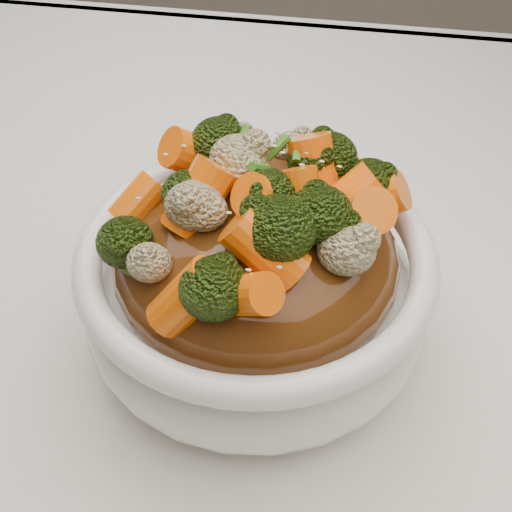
# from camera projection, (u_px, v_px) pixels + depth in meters

# --- Properties ---
(tablecloth) EXTENTS (1.20, 0.80, 0.04)m
(tablecloth) POSITION_uv_depth(u_px,v_px,m) (328.00, 321.00, 0.49)
(tablecloth) COLOR white
(tablecloth) RESTS_ON dining_table
(bowl) EXTENTS (0.26, 0.26, 0.08)m
(bowl) POSITION_uv_depth(u_px,v_px,m) (256.00, 293.00, 0.42)
(bowl) COLOR white
(bowl) RESTS_ON tablecloth
(sauce_base) EXTENTS (0.20, 0.20, 0.09)m
(sauce_base) POSITION_uv_depth(u_px,v_px,m) (256.00, 260.00, 0.40)
(sauce_base) COLOR #4F280D
(sauce_base) RESTS_ON bowl
(carrots) EXTENTS (0.20, 0.20, 0.05)m
(carrots) POSITION_uv_depth(u_px,v_px,m) (256.00, 177.00, 0.36)
(carrots) COLOR #FF6708
(carrots) RESTS_ON sauce_base
(broccoli) EXTENTS (0.20, 0.20, 0.04)m
(broccoli) POSITION_uv_depth(u_px,v_px,m) (256.00, 179.00, 0.36)
(broccoli) COLOR black
(broccoli) RESTS_ON sauce_base
(cauliflower) EXTENTS (0.20, 0.20, 0.03)m
(cauliflower) POSITION_uv_depth(u_px,v_px,m) (256.00, 182.00, 0.36)
(cauliflower) COLOR tan
(cauliflower) RESTS_ON sauce_base
(scallions) EXTENTS (0.15, 0.15, 0.02)m
(scallions) POSITION_uv_depth(u_px,v_px,m) (256.00, 176.00, 0.36)
(scallions) COLOR #33751B
(scallions) RESTS_ON sauce_base
(sesame_seeds) EXTENTS (0.18, 0.18, 0.01)m
(sesame_seeds) POSITION_uv_depth(u_px,v_px,m) (256.00, 176.00, 0.36)
(sesame_seeds) COLOR beige
(sesame_seeds) RESTS_ON sauce_base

